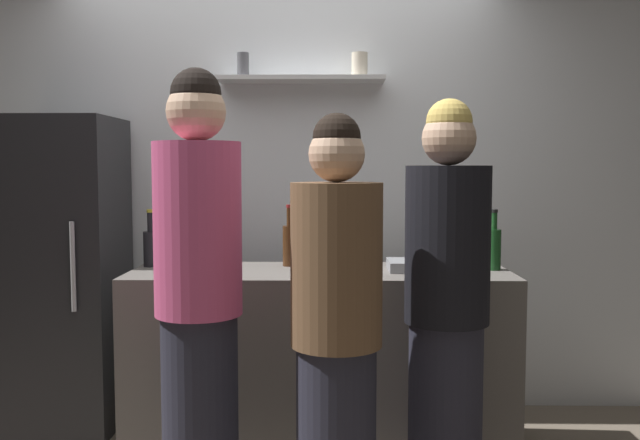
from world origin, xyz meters
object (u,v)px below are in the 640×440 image
Objects in this scene: wine_bottle_dark_glass at (151,246)px; person_brown_jacket at (336,336)px; utensil_holder at (311,263)px; wine_bottle_green_glass at (494,247)px; wine_bottle_amber_glass at (289,243)px; person_pink_top at (199,300)px; water_bottle_plastic at (172,251)px; baking_pan at (423,265)px; refrigerator at (66,274)px; person_blonde at (446,312)px.

person_brown_jacket is at bearing -45.75° from wine_bottle_dark_glass.
wine_bottle_green_glass reaches higher than utensil_holder.
wine_bottle_amber_glass is (-0.12, 0.29, 0.06)m from utensil_holder.
person_pink_top is 1.11× the size of person_brown_jacket.
water_bottle_plastic is 0.16× the size of person_brown_jacket.
wine_bottle_amber_glass reaches higher than baking_pan.
refrigerator is 0.57m from wine_bottle_dark_glass.
utensil_holder is 0.87× the size of water_bottle_plastic.
wine_bottle_amber_glass reaches higher than water_bottle_plastic.
wine_bottle_amber_glass reaches higher than utensil_holder.
water_bottle_plastic is (-0.65, -0.01, 0.05)m from utensil_holder.
wine_bottle_amber_glass is 0.20× the size of person_brown_jacket.
refrigerator is 6.71× the size of water_bottle_plastic.
refrigerator is 1.42m from utensil_holder.
baking_pan is at bearing 7.45° from water_bottle_plastic.
wine_bottle_dark_glass reaches higher than water_bottle_plastic.
wine_bottle_green_glass is (1.02, -0.12, -0.00)m from wine_bottle_amber_glass.
wine_bottle_amber_glass is (1.22, -0.15, 0.19)m from refrigerator.
refrigerator is at bearing 160.53° from wine_bottle_dark_glass.
refrigerator is 2.12m from person_blonde.
wine_bottle_green_glass is (0.35, 0.02, 0.09)m from baking_pan.
wine_bottle_amber_glass is at bearing -6.91° from refrigerator.
refrigerator is at bearing 171.16° from baking_pan.
person_brown_jacket is (-0.43, -0.86, -0.14)m from baking_pan.
person_blonde is at bearing -40.48° from utensil_holder.
wine_bottle_amber_glass is 0.18× the size of person_pink_top.
refrigerator is 7.76× the size of utensil_holder.
wine_bottle_dark_glass is 0.17× the size of person_blonde.
refrigerator reaches higher than water_bottle_plastic.
utensil_holder is (-0.55, -0.15, 0.03)m from baking_pan.
refrigerator is at bearing 173.09° from wine_bottle_amber_glass.
person_blonde reaches higher than water_bottle_plastic.
person_pink_top is 0.56m from person_brown_jacket.
utensil_holder is at bearing -18.19° from refrigerator.
baking_pan is at bearing -51.64° from person_brown_jacket.
person_blonde is at bearing -87.44° from person_brown_jacket.
water_bottle_plastic is at bearing -172.55° from baking_pan.
wine_bottle_green_glass is 1.20× the size of water_bottle_plastic.
water_bottle_plastic is (-0.54, -0.30, -0.01)m from wine_bottle_amber_glass.
person_blonde reaches higher than person_brown_jacket.
wine_bottle_amber_glass is at bearing 7.67° from person_pink_top.
person_blonde is (0.56, -0.48, -0.13)m from utensil_holder.
water_bottle_plastic reaches higher than baking_pan.
wine_bottle_amber_glass is at bearing 167.68° from baking_pan.
water_bottle_plastic is at bearing -57.15° from wine_bottle_dark_glass.
person_brown_jacket is (0.23, -1.00, -0.23)m from wine_bottle_amber_glass.
wine_bottle_dark_glass is 0.32m from water_bottle_plastic.
wine_bottle_dark_glass is 1.17× the size of water_bottle_plastic.
wine_bottle_dark_glass is 0.94m from person_pink_top.
wine_bottle_green_glass is 0.76m from person_blonde.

